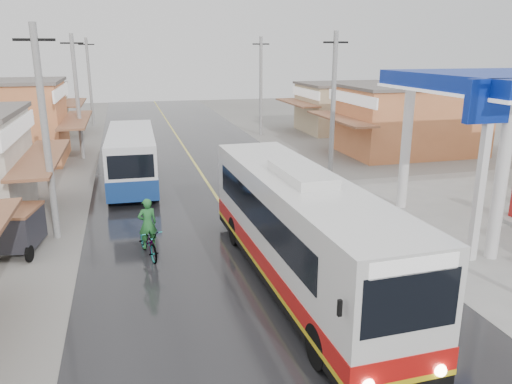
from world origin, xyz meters
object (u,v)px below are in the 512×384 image
(coach_bus, at_px, (299,230))
(cyclist, at_px, (148,238))
(tricycle_near, at_px, (18,228))
(second_bus, at_px, (132,157))

(coach_bus, height_order, cyclist, coach_bus)
(coach_bus, height_order, tricycle_near, coach_bus)
(second_bus, xyz_separation_m, tricycle_near, (-4.18, -8.21, -0.62))
(coach_bus, height_order, second_bus, coach_bus)
(second_bus, xyz_separation_m, cyclist, (0.27, -9.81, -0.84))
(coach_bus, xyz_separation_m, second_bus, (-4.68, 13.09, -0.22))
(second_bus, relative_size, tricycle_near, 3.74)
(second_bus, bearing_deg, cyclist, -86.91)
(second_bus, height_order, cyclist, second_bus)
(coach_bus, relative_size, second_bus, 1.35)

